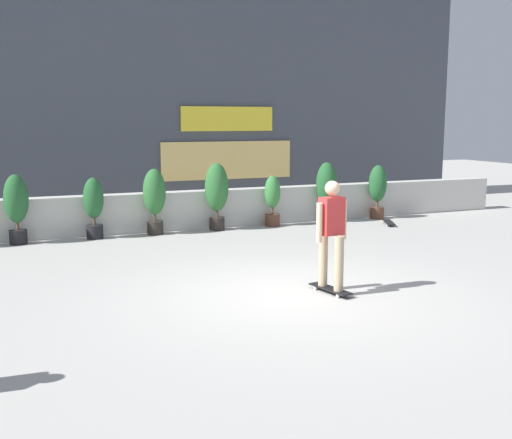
% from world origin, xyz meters
% --- Properties ---
extents(ground_plane, '(48.00, 48.00, 0.00)m').
position_xyz_m(ground_plane, '(0.00, 0.00, 0.00)').
color(ground_plane, '#B2AFA8').
extents(planter_wall, '(18.00, 0.40, 0.90)m').
position_xyz_m(planter_wall, '(0.00, 6.00, 0.45)').
color(planter_wall, beige).
rests_on(planter_wall, ground).
extents(building_backdrop, '(20.00, 2.08, 6.50)m').
position_xyz_m(building_backdrop, '(0.00, 10.00, 3.25)').
color(building_backdrop, '#424751').
rests_on(building_backdrop, ground).
extents(potted_plant_1, '(0.50, 0.50, 1.47)m').
position_xyz_m(potted_plant_1, '(-3.72, 5.55, 0.85)').
color(potted_plant_1, black).
rests_on(potted_plant_1, ground).
extents(potted_plant_2, '(0.44, 0.44, 1.34)m').
position_xyz_m(potted_plant_2, '(-2.16, 5.55, 0.76)').
color(potted_plant_2, black).
rests_on(potted_plant_2, ground).
extents(potted_plant_3, '(0.51, 0.51, 1.49)m').
position_xyz_m(potted_plant_3, '(-0.81, 5.55, 0.87)').
color(potted_plant_3, '#2D2823').
rests_on(potted_plant_3, ground).
extents(potted_plant_4, '(0.55, 0.55, 1.58)m').
position_xyz_m(potted_plant_4, '(0.67, 5.55, 0.93)').
color(potted_plant_4, '#2D2823').
rests_on(potted_plant_4, ground).
extents(potted_plant_5, '(0.39, 0.39, 1.24)m').
position_xyz_m(potted_plant_5, '(2.10, 5.55, 0.67)').
color(potted_plant_5, brown).
rests_on(potted_plant_5, ground).
extents(potted_plant_6, '(0.52, 0.52, 1.52)m').
position_xyz_m(potted_plant_6, '(3.59, 5.55, 0.89)').
color(potted_plant_6, black).
rests_on(potted_plant_6, ground).
extents(potted_plant_7, '(0.47, 0.47, 1.41)m').
position_xyz_m(potted_plant_7, '(5.11, 5.55, 0.81)').
color(potted_plant_7, brown).
rests_on(potted_plant_7, ground).
extents(skater_foreground, '(0.55, 0.82, 1.70)m').
position_xyz_m(skater_foreground, '(0.52, -0.19, 0.94)').
color(skater_foreground, black).
rests_on(skater_foreground, ground).
extents(skateboard_near_camera, '(0.51, 0.81, 0.08)m').
position_xyz_m(skateboard_near_camera, '(4.85, 4.62, 0.06)').
color(skateboard_near_camera, black).
rests_on(skateboard_near_camera, ground).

